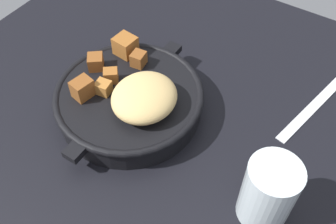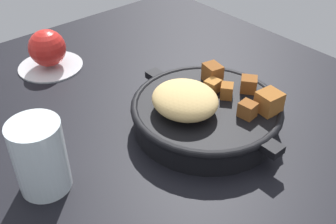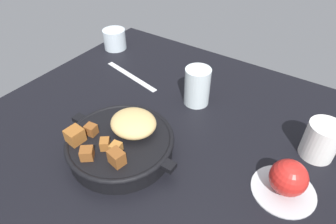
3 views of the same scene
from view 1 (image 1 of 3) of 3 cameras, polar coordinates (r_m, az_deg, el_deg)
name	(u,v)px [view 1 (image 1 of 3)]	position (r cm, az deg, el deg)	size (l,w,h in cm)	color
ground_plane	(160,156)	(59.79, -1.21, -6.41)	(90.60, 88.62, 2.40)	black
cast_iron_skillet	(130,98)	(61.43, -5.50, 1.97)	(27.70, 23.39, 8.31)	black
butter_knife	(318,102)	(69.13, 21.00, 1.41)	(21.98, 1.60, 0.36)	silver
water_glass_tall	(268,192)	(51.05, 14.38, -11.27)	(6.73, 6.73, 10.23)	silver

